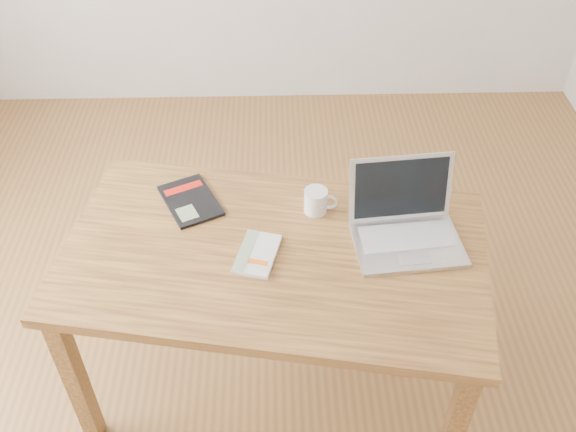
{
  "coord_description": "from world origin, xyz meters",
  "views": [
    {
      "loc": [
        0.05,
        -1.7,
        2.28
      ],
      "look_at": [
        0.09,
        -0.13,
        0.85
      ],
      "focal_mm": 40.0,
      "sensor_mm": 36.0,
      "label": 1
    }
  ],
  "objects_px": {
    "laptop": "(405,224)",
    "coffee_mug": "(317,201)",
    "black_guidebook": "(190,201)",
    "desk": "(274,269)",
    "white_guidebook": "(257,254)"
  },
  "relations": [
    {
      "from": "black_guidebook",
      "to": "laptop",
      "type": "relative_size",
      "value": 0.78
    },
    {
      "from": "desk",
      "to": "white_guidebook",
      "type": "xyz_separation_m",
      "value": [
        -0.05,
        -0.02,
        0.1
      ]
    },
    {
      "from": "laptop",
      "to": "coffee_mug",
      "type": "height_order",
      "value": "laptop"
    },
    {
      "from": "black_guidebook",
      "to": "laptop",
      "type": "bearing_deg",
      "value": -40.37
    },
    {
      "from": "black_guidebook",
      "to": "coffee_mug",
      "type": "relative_size",
      "value": 2.49
    },
    {
      "from": "white_guidebook",
      "to": "laptop",
      "type": "xyz_separation_m",
      "value": [
        0.5,
        0.08,
        0.04
      ]
    },
    {
      "from": "white_guidebook",
      "to": "black_guidebook",
      "type": "height_order",
      "value": "white_guidebook"
    },
    {
      "from": "white_guidebook",
      "to": "coffee_mug",
      "type": "xyz_separation_m",
      "value": [
        0.21,
        0.22,
        0.04
      ]
    },
    {
      "from": "desk",
      "to": "coffee_mug",
      "type": "relative_size",
      "value": 12.71
    },
    {
      "from": "laptop",
      "to": "coffee_mug",
      "type": "relative_size",
      "value": 3.19
    },
    {
      "from": "white_guidebook",
      "to": "coffee_mug",
      "type": "relative_size",
      "value": 1.85
    },
    {
      "from": "coffee_mug",
      "to": "laptop",
      "type": "bearing_deg",
      "value": -15.43
    },
    {
      "from": "white_guidebook",
      "to": "laptop",
      "type": "distance_m",
      "value": 0.51
    },
    {
      "from": "black_guidebook",
      "to": "coffee_mug",
      "type": "xyz_separation_m",
      "value": [
        0.45,
        -0.06,
        0.04
      ]
    },
    {
      "from": "laptop",
      "to": "coffee_mug",
      "type": "bearing_deg",
      "value": 149.47
    }
  ]
}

